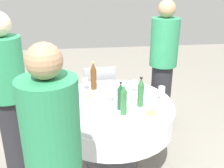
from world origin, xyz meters
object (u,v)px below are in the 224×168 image
bottle_green_south (141,93)px  wine_glass_near (85,82)px  bottle_dark_green_west (121,97)px  bottle_green_front (124,100)px  chair_mid (99,91)px  wine_glass_mid (162,91)px  person_south (163,65)px  wine_glass_right (134,84)px  person_west (55,167)px  dining_table (112,115)px  wine_glass_inner (61,100)px  bottle_brown_left (94,77)px  wine_glass_front (111,92)px  plate_east (151,114)px  plate_right (89,96)px  person_left (9,97)px  plate_rear (114,89)px  plate_outer (88,112)px

bottle_green_south → wine_glass_near: (0.52, -0.47, -0.05)m
bottle_dark_green_west → bottle_green_front: (-0.01, 0.10, 0.01)m
bottle_dark_green_west → chair_mid: 1.03m
wine_glass_mid → person_south: bearing=-107.7°
bottle_green_south → chair_mid: size_ratio=0.35×
wine_glass_right → person_west: size_ratio=0.08×
dining_table → wine_glass_inner: bearing=10.6°
bottle_brown_left → wine_glass_front: 0.39m
person_west → chair_mid: (-0.41, -1.87, -0.33)m
bottle_brown_left → wine_glass_inner: size_ratio=2.22×
bottle_green_front → wine_glass_mid: bottle_green_front is taller
dining_table → person_south: size_ratio=0.76×
wine_glass_near → bottle_green_front: bearing=118.4°
chair_mid → person_south: bearing=-14.5°
bottle_green_south → plate_east: (-0.06, 0.19, -0.13)m
bottle_brown_left → plate_right: bottle_brown_left is taller
bottle_green_front → wine_glass_inner: size_ratio=2.10×
wine_glass_right → person_left: bearing=12.0°
wine_glass_mid → plate_right: wine_glass_mid is taller
bottle_brown_left → plate_rear: 0.26m
wine_glass_right → person_west: (0.76, 1.29, 0.02)m
wine_glass_near → chair_mid: 0.58m
bottle_brown_left → wine_glass_right: 0.46m
dining_table → plate_right: plate_right is taller
bottle_brown_left → person_west: (0.32, 1.42, -0.04)m
person_south → bottle_green_front: bearing=-77.9°
wine_glass_right → plate_outer: size_ratio=0.51×
dining_table → wine_glass_inner: size_ratio=8.78×
plate_right → person_left: person_left is taller
dining_table → plate_outer: size_ratio=5.00×
bottle_green_front → person_left: (1.05, -0.22, -0.01)m
wine_glass_right → person_south: 0.64m
bottle_green_south → person_south: 0.92m
bottle_dark_green_west → plate_right: bearing=-48.0°
wine_glass_near → plate_right: (-0.04, 0.19, -0.08)m
wine_glass_right → chair_mid: (0.35, -0.58, -0.31)m
wine_glass_front → person_west: (0.47, 1.06, -0.00)m
bottle_brown_left → chair_mid: (-0.09, -0.45, -0.37)m
dining_table → person_west: size_ratio=0.78×
bottle_dark_green_west → person_west: (0.55, 0.91, -0.02)m
person_south → plate_right: bearing=-104.5°
bottle_green_south → person_left: bearing=-3.4°
dining_table → plate_rear: 0.37m
bottle_brown_left → person_west: person_west is taller
dining_table → wine_glass_inner: wine_glass_inner is taller
person_south → wine_glass_right: bearing=-88.0°
wine_glass_mid → plate_east: 0.35m
bottle_green_south → bottle_green_front: bearing=36.9°
dining_table → wine_glass_right: size_ratio=9.84×
plate_outer → wine_glass_front: bearing=-141.7°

